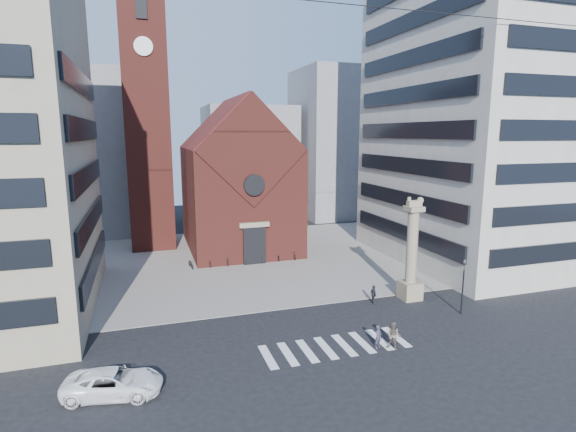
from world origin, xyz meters
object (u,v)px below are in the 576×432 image
object	(u,v)px
lion_column	(411,259)
pedestrian_1	(394,336)
white_car	(113,383)
pedestrian_2	(374,294)
pedestrian_0	(378,337)
traffic_light	(463,285)
scooter_0	(191,264)

from	to	relation	value
lion_column	pedestrian_1	bearing A→B (deg)	-128.92
white_car	pedestrian_2	size ratio (longest dim) A/B	3.29
lion_column	pedestrian_2	bearing A→B (deg)	180.00
pedestrian_0	pedestrian_1	distance (m)	0.98
traffic_light	scooter_0	xyz separation A→B (m)	(-18.62, 18.44, -1.77)
lion_column	white_car	world-z (taller)	lion_column
white_car	scooter_0	size ratio (longest dim) A/B	2.86
scooter_0	pedestrian_2	bearing A→B (deg)	-54.36
traffic_light	scooter_0	bearing A→B (deg)	135.28
white_car	pedestrian_2	bearing A→B (deg)	-57.40
pedestrian_0	scooter_0	world-z (taller)	pedestrian_0
lion_column	pedestrian_2	world-z (taller)	lion_column
white_car	pedestrian_1	xyz separation A→B (m)	(16.86, -0.00, 0.21)
lion_column	pedestrian_0	xyz separation A→B (m)	(-6.87, -6.98, -2.70)
traffic_light	pedestrian_0	world-z (taller)	traffic_light
white_car	lion_column	bearing A→B (deg)	-60.31
white_car	scooter_0	bearing A→B (deg)	-4.37
lion_column	traffic_light	world-z (taller)	lion_column
lion_column	white_car	xyz separation A→B (m)	(-22.90, -7.48, -2.75)
traffic_light	pedestrian_0	bearing A→B (deg)	-161.41
white_car	pedestrian_1	size ratio (longest dim) A/B	2.76
pedestrian_2	scooter_0	xyz separation A→B (m)	(-13.22, 14.44, -0.25)
scooter_0	lion_column	bearing A→B (deg)	-47.80
lion_column	scooter_0	size ratio (longest dim) A/B	4.87
traffic_light	pedestrian_0	distance (m)	9.47
lion_column	scooter_0	bearing A→B (deg)	139.04
pedestrian_1	traffic_light	bearing A→B (deg)	68.09
traffic_light	pedestrian_0	size ratio (longest dim) A/B	2.83
lion_column	white_car	distance (m)	24.24
pedestrian_0	pedestrian_2	bearing A→B (deg)	34.97
traffic_light	pedestrian_1	distance (m)	8.86
pedestrian_1	white_car	bearing A→B (deg)	-135.33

